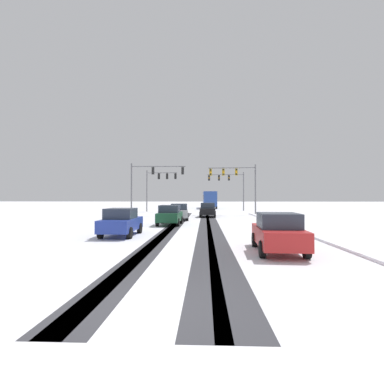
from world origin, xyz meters
TOP-DOWN VIEW (x-y plane):
  - ground_plane at (0.00, 0.00)m, footprint 300.00×300.00m
  - wheel_track_left_lane at (1.31, 17.43)m, footprint 0.92×38.34m
  - wheel_track_right_lane at (1.97, 17.43)m, footprint 1.01×38.34m
  - wheel_track_center at (-1.30, 17.43)m, footprint 0.75×38.34m
  - wheel_track_oncoming at (-0.99, 17.43)m, footprint 0.93×38.34m
  - sidewalk_kerb_right at (9.24, 15.68)m, footprint 4.00×38.34m
  - traffic_signal_near_left at (-5.46, 30.93)m, footprint 6.82×0.52m
  - traffic_signal_near_right at (5.39, 33.02)m, footprint 6.17×0.66m
  - traffic_signal_far_left at (-5.92, 40.75)m, footprint 4.89×0.57m
  - traffic_signal_far_right at (5.38, 44.97)m, footprint 6.20×0.57m
  - car_black_lead at (1.66, 28.45)m, footprint 1.94×4.15m
  - car_silver_second at (-1.25, 23.66)m, footprint 2.02×4.19m
  - car_dark_green_third at (-1.55, 18.22)m, footprint 1.90×4.14m
  - car_blue_fourth at (-3.60, 11.16)m, footprint 1.84×4.11m
  - car_red_fifth at (4.33, 6.21)m, footprint 1.99×4.18m
  - bus_oncoming at (2.25, 55.50)m, footprint 2.85×11.05m

SIDE VIEW (x-z plane):
  - ground_plane at x=0.00m, z-range 0.00..0.00m
  - wheel_track_left_lane at x=1.31m, z-range 0.00..0.01m
  - wheel_track_right_lane at x=1.97m, z-range 0.00..0.01m
  - wheel_track_center at x=-1.30m, z-range 0.00..0.01m
  - wheel_track_oncoming at x=-0.99m, z-range 0.00..0.01m
  - sidewalk_kerb_right at x=9.24m, z-range 0.00..0.12m
  - car_black_lead at x=1.66m, z-range 0.01..1.63m
  - car_silver_second at x=-1.25m, z-range 0.01..1.63m
  - car_dark_green_third at x=-1.55m, z-range 0.01..1.63m
  - car_blue_fourth at x=-3.60m, z-range 0.01..1.63m
  - car_red_fifth at x=4.33m, z-range 0.01..1.63m
  - bus_oncoming at x=2.25m, z-range 0.30..3.68m
  - traffic_signal_near_left at x=-5.46m, z-range 1.43..7.93m
  - traffic_signal_far_left at x=-5.92m, z-range 1.50..8.00m
  - traffic_signal_near_right at x=5.39m, z-range 1.55..8.05m
  - traffic_signal_far_right at x=5.38m, z-range 1.55..8.05m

